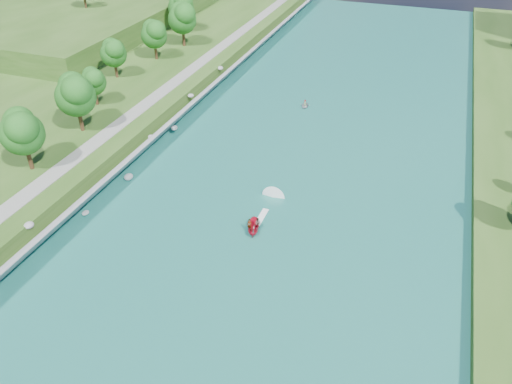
% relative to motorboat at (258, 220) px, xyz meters
% --- Properties ---
extents(ground, '(260.00, 260.00, 0.00)m').
position_rel_motorboat_xyz_m(ground, '(0.99, -7.81, -0.72)').
color(ground, '#2D5119').
rests_on(ground, ground).
extents(river_water, '(55.00, 240.00, 0.10)m').
position_rel_motorboat_xyz_m(river_water, '(0.99, 12.19, -0.67)').
color(river_water, '#1A6560').
rests_on(river_water, ground).
extents(berm_west, '(45.00, 240.00, 3.50)m').
position_rel_motorboat_xyz_m(berm_west, '(-49.01, 12.19, 1.03)').
color(berm_west, '#2D5119').
rests_on(berm_west, ground).
extents(ridge_west, '(60.00, 120.00, 9.00)m').
position_rel_motorboat_xyz_m(ridge_west, '(-81.51, 87.19, 3.78)').
color(ridge_west, '#2D5119').
rests_on(ridge_west, ground).
extents(riprap_bank, '(4.43, 236.00, 4.18)m').
position_rel_motorboat_xyz_m(riprap_bank, '(-24.86, 11.29, 1.09)').
color(riprap_bank, slate).
rests_on(riprap_bank, ground).
extents(riverside_path, '(3.00, 200.00, 0.10)m').
position_rel_motorboat_xyz_m(riverside_path, '(-31.51, 12.19, 2.83)').
color(riverside_path, gray).
rests_on(riverside_path, berm_west).
extents(motorboat, '(3.60, 18.78, 2.20)m').
position_rel_motorboat_xyz_m(motorboat, '(0.00, 0.00, 0.00)').
color(motorboat, '#B60E26').
rests_on(motorboat, river_water).
extents(raft, '(2.35, 3.05, 1.52)m').
position_rel_motorboat_xyz_m(raft, '(-4.19, 40.42, -0.27)').
color(raft, '#92969A').
rests_on(raft, river_water).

